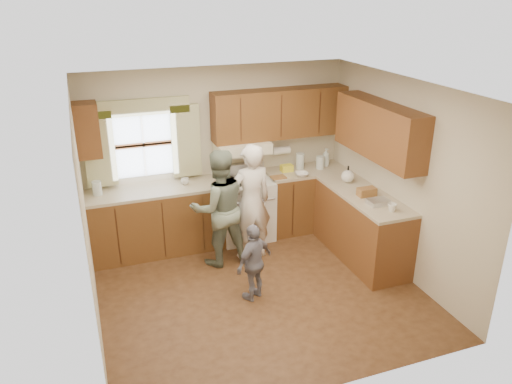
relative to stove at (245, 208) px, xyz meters
name	(u,v)px	position (x,y,z in m)	size (l,w,h in m)	color
room	(260,198)	(-0.30, -1.44, 0.78)	(3.80, 3.80, 3.80)	#412614
kitchen_fixtures	(274,191)	(0.31, -0.36, 0.37)	(3.80, 2.25, 2.15)	#4A2510
stove	(245,208)	(0.00, 0.00, 0.00)	(0.76, 0.67, 1.07)	silver
woman_left	(251,202)	(-0.11, -0.59, 0.35)	(0.59, 0.39, 1.63)	silver
woman_right	(219,208)	(-0.55, -0.59, 0.33)	(0.78, 0.60, 1.60)	#233A26
child	(254,262)	(-0.41, -1.55, 0.02)	(0.57, 0.24, 0.97)	gray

